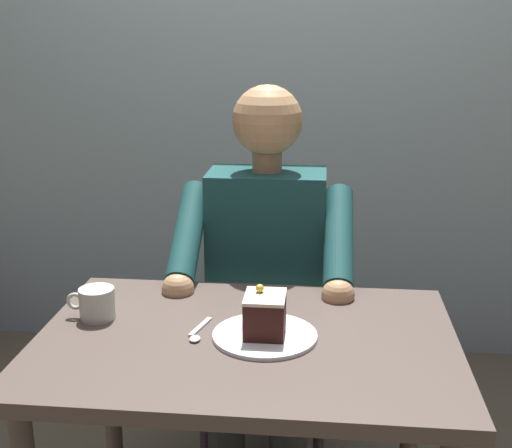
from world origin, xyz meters
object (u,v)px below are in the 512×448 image
at_px(seated_person, 264,287).
at_px(chair, 269,316).
at_px(coffee_cup, 96,303).
at_px(dining_table, 246,373).
at_px(dessert_spoon, 197,333).
at_px(cake_slice, 265,314).

bearing_deg(seated_person, chair, -90.00).
bearing_deg(coffee_cup, seated_person, -132.62).
xyz_separation_m(dining_table, dessert_spoon, (0.12, 0.00, 0.10)).
bearing_deg(dessert_spoon, coffee_cup, -14.39).
relative_size(seated_person, cake_slice, 10.78).
bearing_deg(dining_table, coffee_cup, -9.89).
relative_size(chair, dessert_spoon, 6.19).
bearing_deg(cake_slice, chair, -86.09).
xyz_separation_m(dining_table, seated_person, (0.00, -0.49, 0.03)).
distance_m(seated_person, dessert_spoon, 0.51).
relative_size(dining_table, dessert_spoon, 7.00).
distance_m(dining_table, dessert_spoon, 0.15).
height_order(dining_table, dessert_spoon, dessert_spoon).
xyz_separation_m(chair, coffee_cup, (0.39, 0.59, 0.28)).
bearing_deg(coffee_cup, dining_table, 170.11).
distance_m(dining_table, coffee_cup, 0.41).
relative_size(cake_slice, dessert_spoon, 0.82).
relative_size(dining_table, chair, 1.13).
relative_size(dining_table, coffee_cup, 8.06).
bearing_deg(chair, seated_person, 90.00).
relative_size(cake_slice, coffee_cup, 0.95).
distance_m(seated_person, cake_slice, 0.50).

